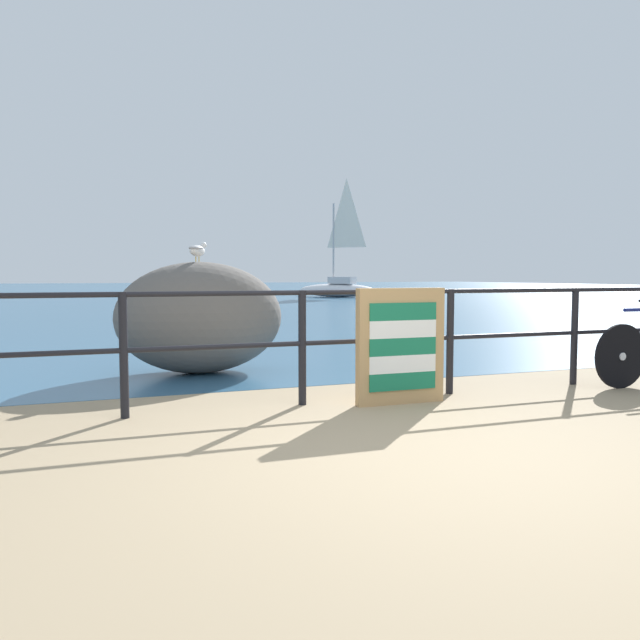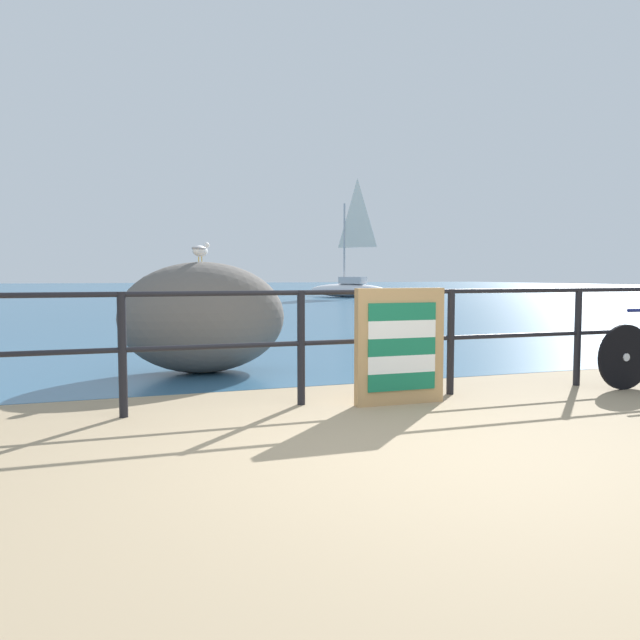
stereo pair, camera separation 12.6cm
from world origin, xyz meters
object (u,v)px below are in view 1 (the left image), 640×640
at_px(folded_deckchair_stack, 401,346).
at_px(breakwater_boulder_main, 200,318).
at_px(seagull, 197,250).
at_px(sailboat, 338,284).

relative_size(folded_deckchair_stack, breakwater_boulder_main, 0.53).
height_order(seagull, sailboat, sailboat).
relative_size(breakwater_boulder_main, sailboat, 0.32).
bearing_deg(sailboat, folded_deckchair_stack, 117.98).
bearing_deg(folded_deckchair_stack, seagull, 121.23).
height_order(folded_deckchair_stack, seagull, seagull).
height_order(breakwater_boulder_main, sailboat, sailboat).
bearing_deg(breakwater_boulder_main, sailboat, 64.57).
xyz_separation_m(folded_deckchair_stack, sailboat, (9.58, 25.48, 0.19)).
distance_m(folded_deckchair_stack, breakwater_boulder_main, 2.77).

